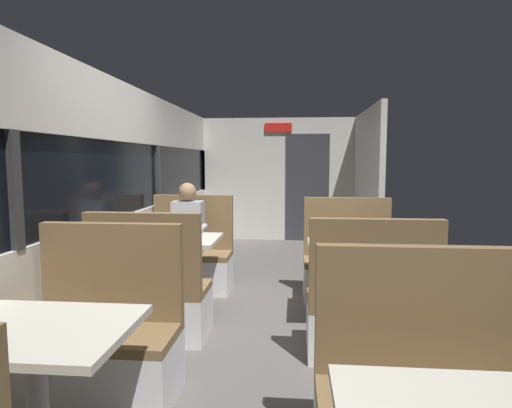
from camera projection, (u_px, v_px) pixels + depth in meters
ground_plane at (260, 321)px, 4.06m from camera, size 3.30×9.20×0.02m
carriage_window_panel_left at (109, 203)px, 4.08m from camera, size 0.09×8.48×2.30m
carriage_end_bulkhead at (281, 180)px, 8.10m from camera, size 2.90×0.11×2.30m
carriage_aisle_panel_right at (367, 183)px, 6.79m from camera, size 0.08×2.40×2.30m
dining_table_near_window at (35, 347)px, 2.01m from camera, size 0.90×0.70×0.74m
bench_near_window_facing_entry at (103, 347)px, 2.73m from camera, size 0.95×0.50×1.10m
dining_table_mid_window at (173, 248)px, 4.30m from camera, size 0.90×0.70×0.74m
bench_mid_window_facing_end at (151, 300)px, 3.64m from camera, size 0.95×0.50×1.10m
bench_mid_window_facing_entry at (191, 262)px, 5.02m from camera, size 0.95×0.50×1.10m
dining_table_rear_aisle at (358, 256)px, 3.94m from camera, size 0.90×0.70×0.74m
bench_rear_aisle_facing_end at (370, 316)px, 3.28m from camera, size 0.95×0.50×1.10m
bench_rear_aisle_facing_entry at (348, 269)px, 4.66m from camera, size 0.95×0.50×1.10m
seated_passenger at (189, 245)px, 4.93m from camera, size 0.47×0.55×1.26m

